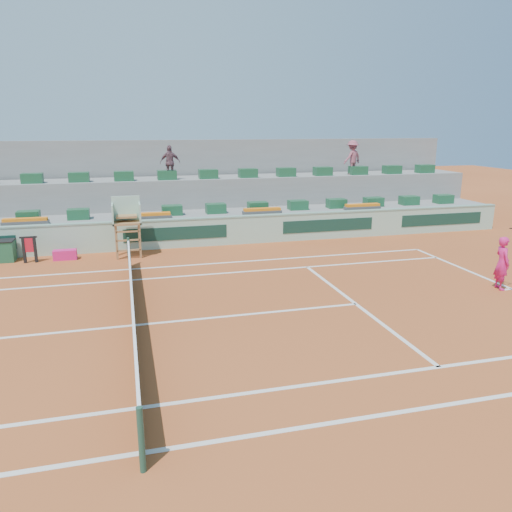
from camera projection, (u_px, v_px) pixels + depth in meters
The scene contains 17 objects.
ground at pixel (134, 326), 13.17m from camera, with size 90.00×90.00×0.00m, color #9E461E.
seating_tier_lower at pixel (127, 226), 23.02m from camera, with size 36.00×4.00×1.20m, color gray.
seating_tier_upper at pixel (126, 206), 24.34m from camera, with size 36.00×2.40×2.60m, color gray.
stadium_back_wall at pixel (124, 184), 25.61m from camera, with size 36.00×0.40×4.40m, color gray.
player_bag at pixel (65, 255), 19.60m from camera, with size 0.88×0.39×0.39m, color #E01D72.
spectator_mid at pixel (170, 163), 23.68m from camera, with size 0.95×0.40×1.62m, color #6C4852.
spectator_right at pixel (352, 157), 26.22m from camera, with size 1.15×0.66×1.77m, color #984C5B.
court_lines at pixel (134, 325), 13.17m from camera, with size 23.89×11.09×0.01m.
tennis_net at pixel (133, 307), 13.03m from camera, with size 0.10×11.97×1.10m.
advertising_hoarding at pixel (128, 236), 20.96m from camera, with size 36.00×0.34×1.26m.
umpire_chair at pixel (127, 218), 19.79m from camera, with size 1.10×0.90×2.40m.
seat_row_lower at pixel (126, 212), 21.97m from camera, with size 32.90×0.60×0.44m.
seat_row_upper at pixel (124, 176), 23.40m from camera, with size 32.90×0.60×0.44m.
flower_planters at pixel (90, 219), 20.88m from camera, with size 26.80×0.36×0.28m.
drink_cooler_a at pixel (4, 251), 19.29m from camera, with size 0.83×0.72×0.84m.
towel_rack at pixel (29, 247), 19.06m from camera, with size 0.62×0.10×1.03m.
tennis_player at pixel (502, 263), 15.91m from camera, with size 0.52×0.91×2.28m.
Camera 1 is at (0.00, -12.69, 5.12)m, focal length 35.00 mm.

